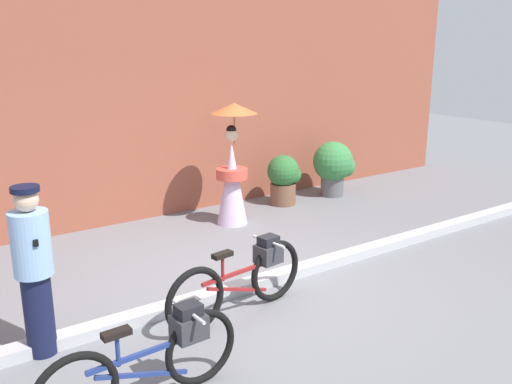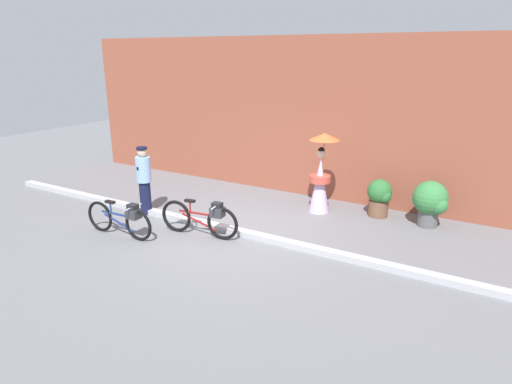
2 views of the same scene
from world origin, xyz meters
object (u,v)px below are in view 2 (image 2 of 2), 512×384
object	(u,v)px
bicycle_near_officer	(122,218)
potted_plant_by_door	(431,201)
person_officer	(144,179)
potted_plant_small	(380,196)
bicycle_far_side	(202,218)
person_with_parasol	(321,175)

from	to	relation	value
bicycle_near_officer	potted_plant_by_door	bearing A→B (deg)	35.23
bicycle_near_officer	person_officer	size ratio (longest dim) A/B	1.08
potted_plant_small	bicycle_far_side	bearing A→B (deg)	-133.34
bicycle_far_side	potted_plant_by_door	size ratio (longest dim) A/B	1.75
potted_plant_by_door	potted_plant_small	distance (m)	1.12
bicycle_near_officer	potted_plant_small	bearing A→B (deg)	42.25
bicycle_far_side	person_with_parasol	distance (m)	3.06
potted_plant_small	person_officer	bearing A→B (deg)	-151.59
bicycle_near_officer	bicycle_far_side	xyz separation A→B (m)	(1.41, 0.85, 0.01)
potted_plant_by_door	potted_plant_small	bearing A→B (deg)	176.50
bicycle_far_side	potted_plant_small	bearing A→B (deg)	46.66
bicycle_far_side	person_with_parasol	world-z (taller)	person_with_parasol
potted_plant_small	potted_plant_by_door	bearing A→B (deg)	-3.50
bicycle_far_side	potted_plant_by_door	world-z (taller)	potted_plant_by_door
potted_plant_by_door	person_with_parasol	bearing A→B (deg)	-172.51
bicycle_near_officer	potted_plant_by_door	size ratio (longest dim) A/B	1.69
bicycle_near_officer	potted_plant_small	size ratio (longest dim) A/B	1.95
person_with_parasol	potted_plant_by_door	size ratio (longest dim) A/B	1.86
bicycle_far_side	potted_plant_small	xyz separation A→B (m)	(2.83, 3.00, 0.08)
bicycle_near_officer	potted_plant_small	xyz separation A→B (m)	(4.24, 3.85, 0.08)
bicycle_near_officer	bicycle_far_side	distance (m)	1.65
person_officer	person_with_parasol	distance (m)	4.11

